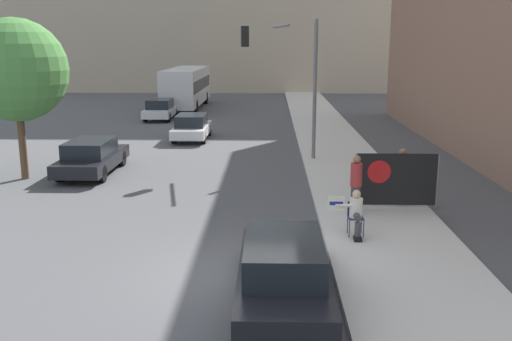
# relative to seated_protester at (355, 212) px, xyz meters

# --- Properties ---
(ground_plane) EXTENTS (160.00, 160.00, 0.00)m
(ground_plane) POSITION_rel_seated_protester_xyz_m (-2.87, -2.47, -0.80)
(ground_plane) COLOR #4F4F51
(sidewalk_curb) EXTENTS (3.50, 90.00, 0.14)m
(sidewalk_curb) POSITION_rel_seated_protester_xyz_m (0.94, 12.53, -0.73)
(sidewalk_curb) COLOR beige
(sidewalk_curb) RESTS_ON ground_plane
(seated_protester) EXTENTS (0.96, 0.77, 1.23)m
(seated_protester) POSITION_rel_seated_protester_xyz_m (0.00, 0.00, 0.00)
(seated_protester) COLOR #474C56
(seated_protester) RESTS_ON sidewalk_curb
(jogger_on_sidewalk) EXTENTS (0.34, 0.34, 1.79)m
(jogger_on_sidewalk) POSITION_rel_seated_protester_xyz_m (0.28, 1.90, 0.25)
(jogger_on_sidewalk) COLOR #424247
(jogger_on_sidewalk) RESTS_ON sidewalk_curb
(pedestrian_behind) EXTENTS (0.34, 0.34, 1.77)m
(pedestrian_behind) POSITION_rel_seated_protester_xyz_m (1.89, 3.15, 0.24)
(pedestrian_behind) COLOR #334775
(pedestrian_behind) RESTS_ON sidewalk_curb
(protest_banner) EXTENTS (2.54, 0.06, 1.71)m
(protest_banner) POSITION_rel_seated_protester_xyz_m (1.60, 2.62, 0.24)
(protest_banner) COLOR slate
(protest_banner) RESTS_ON sidewalk_curb
(traffic_light_pole) EXTENTS (3.23, 2.99, 5.93)m
(traffic_light_pole) POSITION_rel_seated_protester_xyz_m (-1.44, 10.14, 3.34)
(traffic_light_pole) COLOR slate
(traffic_light_pole) RESTS_ON sidewalk_curb
(parked_car_curbside) EXTENTS (1.77, 4.70, 1.39)m
(parked_car_curbside) POSITION_rel_seated_protester_xyz_m (-1.96, -3.73, -0.10)
(parked_car_curbside) COLOR black
(parked_car_curbside) RESTS_ON ground_plane
(car_on_road_nearest) EXTENTS (1.82, 4.70, 1.37)m
(car_on_road_nearest) POSITION_rel_seated_protester_xyz_m (-9.32, 7.62, -0.11)
(car_on_road_nearest) COLOR black
(car_on_road_nearest) RESTS_ON ground_plane
(car_on_road_midblock) EXTENTS (1.74, 4.28, 1.36)m
(car_on_road_midblock) POSITION_rel_seated_protester_xyz_m (-6.45, 15.84, -0.12)
(car_on_road_midblock) COLOR white
(car_on_road_midblock) RESTS_ON ground_plane
(car_on_road_distant) EXTENTS (1.76, 4.18, 1.38)m
(car_on_road_distant) POSITION_rel_seated_protester_xyz_m (-9.67, 23.84, -0.11)
(car_on_road_distant) COLOR silver
(car_on_road_distant) RESTS_ON ground_plane
(city_bus_on_road) EXTENTS (2.49, 10.89, 3.12)m
(city_bus_on_road) POSITION_rel_seated_protester_xyz_m (-8.84, 30.59, 1.00)
(city_bus_on_road) COLOR silver
(city_bus_on_road) RESTS_ON ground_plane
(street_tree_near_curb) EXTENTS (3.81, 3.81, 6.02)m
(street_tree_near_curb) POSITION_rel_seated_protester_xyz_m (-11.65, 6.74, 3.30)
(street_tree_near_curb) COLOR brown
(street_tree_near_curb) RESTS_ON ground_plane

